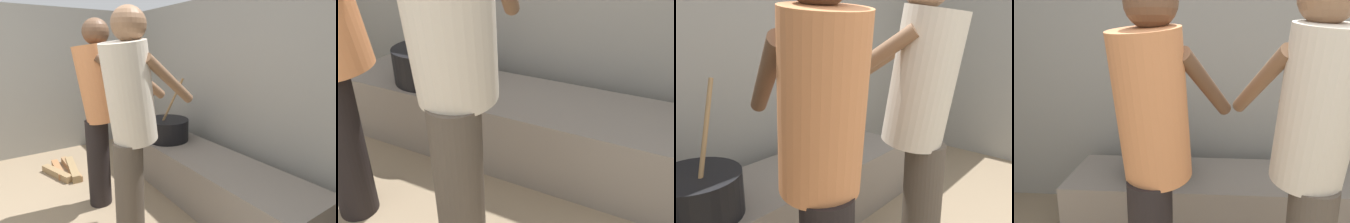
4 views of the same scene
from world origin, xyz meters
The scene contains 5 objects.
block_enclosure_rear centered at (0.00, 2.32, 0.96)m, with size 4.85×0.20×1.93m, color gray.
hearth_ledge centered at (-0.17, 1.80, 0.22)m, with size 2.26×0.60×0.44m, color slate.
cooking_pot_main centered at (-0.68, 1.75, 0.55)m, with size 0.45×0.45×0.68m.
cook_in_cream_shirt centered at (0.09, 0.95, 0.96)m, with size 0.51×0.75×1.67m.
cook_in_orange_shirt centered at (-0.58, 0.97, 0.95)m, with size 0.59×0.75×1.65m.
Camera 3 is at (-1.38, 0.20, 1.39)m, focal length 36.64 mm.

